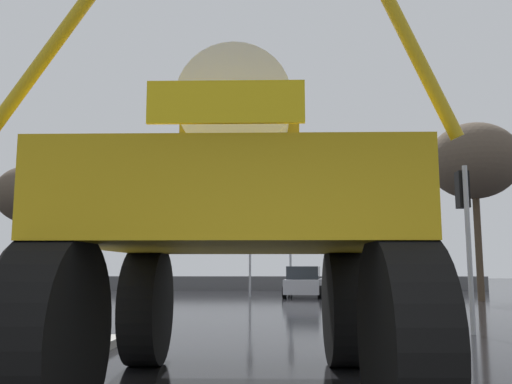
{
  "coord_description": "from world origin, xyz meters",
  "views": [
    {
      "loc": [
        -0.24,
        -1.76,
        1.42
      ],
      "look_at": [
        -0.5,
        6.36,
        2.56
      ],
      "focal_mm": 38.2,
      "sensor_mm": 36.0,
      "label": 1
    }
  ],
  "objects_px": {
    "traffic_signal_near_right": "(464,211)",
    "traffic_signal_far_left": "(290,248)",
    "oversize_sprayer": "(239,225)",
    "sedan_ahead": "(304,282)",
    "bare_tree_right": "(474,162)",
    "traffic_signal_near_left": "(71,210)",
    "bare_tree_left": "(31,197)",
    "traffic_signal_far_right": "(250,242)"
  },
  "relations": [
    {
      "from": "sedan_ahead",
      "to": "bare_tree_left",
      "type": "bearing_deg",
      "value": 130.88
    },
    {
      "from": "traffic_signal_far_left",
      "to": "bare_tree_left",
      "type": "distance_m",
      "value": 12.57
    },
    {
      "from": "sedan_ahead",
      "to": "traffic_signal_near_right",
      "type": "bearing_deg",
      "value": -162.32
    },
    {
      "from": "traffic_signal_far_right",
      "to": "oversize_sprayer",
      "type": "bearing_deg",
      "value": -87.91
    },
    {
      "from": "oversize_sprayer",
      "to": "traffic_signal_near_right",
      "type": "height_order",
      "value": "oversize_sprayer"
    },
    {
      "from": "traffic_signal_near_right",
      "to": "traffic_signal_far_left",
      "type": "distance_m",
      "value": 15.72
    },
    {
      "from": "traffic_signal_near_right",
      "to": "traffic_signal_far_left",
      "type": "bearing_deg",
      "value": 102.74
    },
    {
      "from": "traffic_signal_far_left",
      "to": "bare_tree_right",
      "type": "xyz_separation_m",
      "value": [
        8.33,
        -2.97,
        3.83
      ]
    },
    {
      "from": "traffic_signal_near_left",
      "to": "traffic_signal_near_right",
      "type": "xyz_separation_m",
      "value": [
        9.01,
        0.0,
        -0.04
      ]
    },
    {
      "from": "traffic_signal_near_left",
      "to": "bare_tree_right",
      "type": "bearing_deg",
      "value": 41.7
    },
    {
      "from": "bare_tree_left",
      "to": "sedan_ahead",
      "type": "bearing_deg",
      "value": 33.28
    },
    {
      "from": "traffic_signal_near_right",
      "to": "traffic_signal_near_left",
      "type": "bearing_deg",
      "value": -179.99
    },
    {
      "from": "traffic_signal_far_right",
      "to": "traffic_signal_near_left",
      "type": "bearing_deg",
      "value": -102.89
    },
    {
      "from": "bare_tree_left",
      "to": "traffic_signal_far_left",
      "type": "bearing_deg",
      "value": 33.86
    },
    {
      "from": "traffic_signal_far_left",
      "to": "oversize_sprayer",
      "type": "bearing_deg",
      "value": -93.4
    },
    {
      "from": "oversize_sprayer",
      "to": "traffic_signal_near_left",
      "type": "xyz_separation_m",
      "value": [
        -4.28,
        5.91,
        0.82
      ]
    },
    {
      "from": "traffic_signal_near_right",
      "to": "sedan_ahead",
      "type": "bearing_deg",
      "value": 100.08
    },
    {
      "from": "traffic_signal_far_right",
      "to": "bare_tree_left",
      "type": "bearing_deg",
      "value": -140.14
    },
    {
      "from": "oversize_sprayer",
      "to": "bare_tree_left",
      "type": "distance_m",
      "value": 17.09
    },
    {
      "from": "bare_tree_left",
      "to": "oversize_sprayer",
      "type": "bearing_deg",
      "value": -57.61
    },
    {
      "from": "traffic_signal_near_left",
      "to": "traffic_signal_far_right",
      "type": "xyz_separation_m",
      "value": [
        3.51,
        15.33,
        -0.02
      ]
    },
    {
      "from": "traffic_signal_far_right",
      "to": "bare_tree_left",
      "type": "distance_m",
      "value": 10.91
    },
    {
      "from": "sedan_ahead",
      "to": "traffic_signal_near_right",
      "type": "height_order",
      "value": "traffic_signal_near_right"
    },
    {
      "from": "oversize_sprayer",
      "to": "traffic_signal_near_left",
      "type": "bearing_deg",
      "value": 35.39
    },
    {
      "from": "oversize_sprayer",
      "to": "traffic_signal_far_left",
      "type": "relative_size",
      "value": 1.6
    },
    {
      "from": "oversize_sprayer",
      "to": "sedan_ahead",
      "type": "bearing_deg",
      "value": -5.72
    },
    {
      "from": "sedan_ahead",
      "to": "bare_tree_left",
      "type": "distance_m",
      "value": 13.64
    },
    {
      "from": "traffic_signal_far_right",
      "to": "bare_tree_right",
      "type": "distance_m",
      "value": 11.34
    },
    {
      "from": "oversize_sprayer",
      "to": "traffic_signal_far_left",
      "type": "height_order",
      "value": "oversize_sprayer"
    },
    {
      "from": "traffic_signal_far_right",
      "to": "sedan_ahead",
      "type": "bearing_deg",
      "value": 6.43
    },
    {
      "from": "oversize_sprayer",
      "to": "bare_tree_right",
      "type": "height_order",
      "value": "bare_tree_right"
    },
    {
      "from": "traffic_signal_near_left",
      "to": "bare_tree_right",
      "type": "relative_size",
      "value": 0.47
    },
    {
      "from": "traffic_signal_near_left",
      "to": "traffic_signal_far_right",
      "type": "relative_size",
      "value": 1.01
    },
    {
      "from": "sedan_ahead",
      "to": "traffic_signal_near_left",
      "type": "distance_m",
      "value": 16.95
    },
    {
      "from": "sedan_ahead",
      "to": "traffic_signal_near_right",
      "type": "relative_size",
      "value": 1.15
    },
    {
      "from": "traffic_signal_far_left",
      "to": "traffic_signal_near_left",
      "type": "bearing_deg",
      "value": -109.88
    },
    {
      "from": "oversize_sprayer",
      "to": "traffic_signal_near_left",
      "type": "height_order",
      "value": "oversize_sprayer"
    },
    {
      "from": "traffic_signal_near_left",
      "to": "bare_tree_right",
      "type": "distance_m",
      "value": 18.91
    },
    {
      "from": "sedan_ahead",
      "to": "bare_tree_right",
      "type": "distance_m",
      "value": 9.99
    },
    {
      "from": "oversize_sprayer",
      "to": "traffic_signal_far_right",
      "type": "bearing_deg",
      "value": 1.54
    },
    {
      "from": "traffic_signal_far_left",
      "to": "traffic_signal_far_right",
      "type": "relative_size",
      "value": 0.89
    },
    {
      "from": "oversize_sprayer",
      "to": "sedan_ahead",
      "type": "relative_size",
      "value": 1.24
    }
  ]
}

